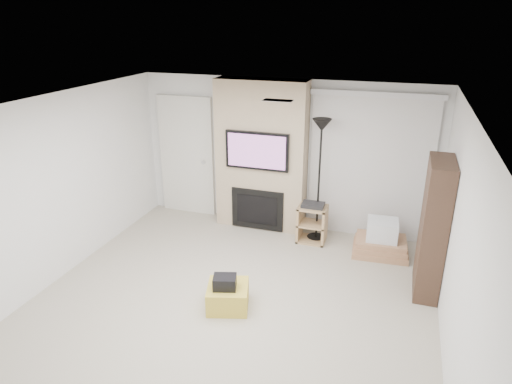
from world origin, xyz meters
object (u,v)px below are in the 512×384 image
(floor_lamp, at_px, (321,146))
(bookshelf, at_px, (433,228))
(box_stack, at_px, (381,241))
(ottoman, at_px, (228,296))
(av_stand, at_px, (312,221))

(floor_lamp, relative_size, bookshelf, 1.10)
(box_stack, height_order, bookshelf, bookshelf)
(floor_lamp, xyz_separation_m, bookshelf, (1.67, -1.01, -0.67))
(ottoman, height_order, box_stack, box_stack)
(ottoman, xyz_separation_m, av_stand, (0.63, 2.10, 0.20))
(box_stack, relative_size, bookshelf, 0.48)
(av_stand, bearing_deg, floor_lamp, 62.05)
(floor_lamp, relative_size, box_stack, 2.31)
(ottoman, relative_size, box_stack, 0.58)
(bookshelf, bearing_deg, box_stack, 127.68)
(floor_lamp, xyz_separation_m, box_stack, (1.03, -0.19, -1.36))
(ottoman, relative_size, av_stand, 0.76)
(av_stand, bearing_deg, bookshelf, -27.83)
(av_stand, distance_m, box_stack, 1.10)
(box_stack, distance_m, bookshelf, 1.25)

